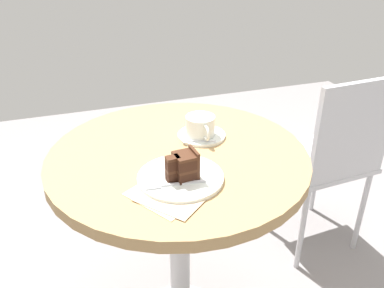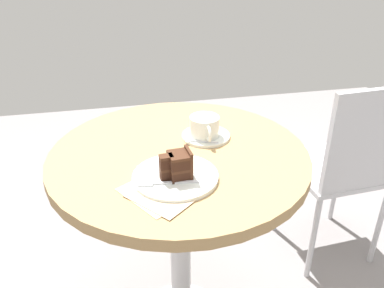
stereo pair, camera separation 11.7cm
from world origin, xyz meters
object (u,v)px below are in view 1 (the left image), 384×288
saucer (201,135)px  cafe_chair (332,153)px  cake_plate (181,178)px  cake_slice (183,166)px  coffee_cup (200,126)px  fork (168,185)px  napkin (172,193)px  teaspoon (194,141)px

saucer → cafe_chair: size_ratio=0.18×
cake_plate → cafe_chair: 0.88m
saucer → cake_slice: 0.27m
cake_plate → coffee_cup: bearing=148.4°
coffee_cup → cake_plate: bearing=-31.6°
cake_slice → cafe_chair: (-0.37, 0.77, -0.30)m
cake_slice → fork: (0.02, -0.05, -0.03)m
coffee_cup → napkin: bearing=-32.5°
teaspoon → fork: (0.21, -0.14, 0.00)m
teaspoon → cake_plate: (0.18, -0.10, -0.01)m
coffee_cup → fork: 0.30m
fork → napkin: 0.02m
saucer → fork: 0.31m
saucer → cake_plate: bearing=-32.0°
teaspoon → cafe_chair: cafe_chair is taller
cake_plate → fork: size_ratio=1.46×
cake_slice → fork: cake_slice is taller
cake_slice → fork: size_ratio=0.52×
fork → cafe_chair: size_ratio=0.18×
teaspoon → napkin: bearing=78.5°
fork → cake_plate: bearing=-133.3°
cake_slice → cafe_chair: cafe_chair is taller
cake_plate → cake_slice: size_ratio=2.80×
saucer → cake_slice: (0.23, -0.13, 0.04)m
saucer → cake_plate: size_ratio=0.67×
cafe_chair → teaspoon: bearing=10.7°
saucer → napkin: size_ratio=0.63×
coffee_cup → napkin: coffee_cup is taller
cake_slice → saucer: bearing=150.3°
saucer → coffee_cup: bearing=-43.2°
saucer → fork: size_ratio=0.97×
teaspoon → cafe_chair: size_ratio=0.12×
napkin → cafe_chair: cafe_chair is taller
coffee_cup → napkin: size_ratio=0.51×
cake_plate → cafe_chair: bearing=114.6°
coffee_cup → cake_slice: cake_slice is taller
fork → cafe_chair: 0.94m
teaspoon → cake_slice: bearing=83.1°
saucer → napkin: bearing=-32.8°
cake_plate → cafe_chair: (-0.35, 0.77, -0.25)m
fork → coffee_cup: bearing=-117.6°
coffee_cup → cake_plate: 0.25m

